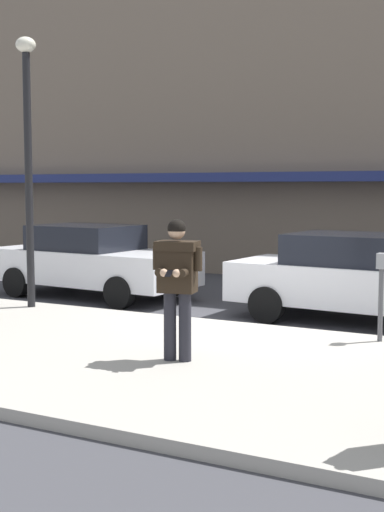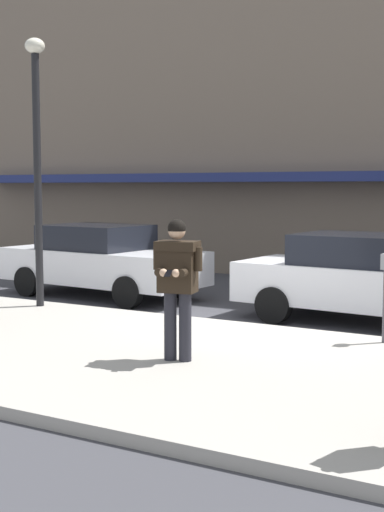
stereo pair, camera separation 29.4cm
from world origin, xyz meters
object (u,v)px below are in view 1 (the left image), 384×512
at_px(parked_sedan_near, 91,260).
at_px(man_texting_on_phone, 177,274).
at_px(parked_sedan_mid, 360,277).
at_px(street_lamp_post, 28,143).
at_px(parking_meter, 381,284).

xyz_separation_m(parked_sedan_near, man_texting_on_phone, (4.64, -4.54, 0.46)).
height_order(parked_sedan_near, parked_sedan_mid, same).
distance_m(man_texting_on_phone, street_lamp_post, 5.32).
bearing_deg(street_lamp_post, parking_meter, 0.45).
bearing_deg(street_lamp_post, parked_sedan_mid, 19.97).
xyz_separation_m(man_texting_on_phone, parking_meter, (2.01, 2.37, -0.28)).
xyz_separation_m(parked_sedan_mid, man_texting_on_phone, (-1.18, -4.35, 0.46)).
distance_m(parked_sedan_mid, man_texting_on_phone, 4.53).
distance_m(man_texting_on_phone, parking_meter, 3.12).
bearing_deg(street_lamp_post, man_texting_on_phone, -27.90).
xyz_separation_m(parked_sedan_near, street_lamp_post, (0.25, -2.21, 2.35)).
bearing_deg(parked_sedan_near, parking_meter, -18.04).
height_order(street_lamp_post, parking_meter, street_lamp_post).
bearing_deg(man_texting_on_phone, parking_meter, 49.78).
bearing_deg(parked_sedan_near, man_texting_on_phone, -44.38).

